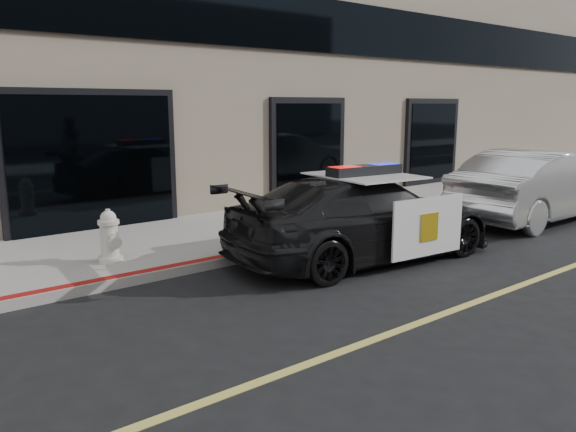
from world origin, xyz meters
TOP-DOWN VIEW (x-y plane):
  - ground at (0.00, 0.00)m, footprint 120.00×120.00m
  - sidewalk_n at (0.00, 5.25)m, footprint 60.00×3.50m
  - police_car at (1.91, 2.45)m, footprint 2.88×5.23m
  - silver_sedan at (7.24, 2.23)m, footprint 1.75×4.86m
  - fire_hydrant at (-1.72, 4.39)m, footprint 0.38×0.53m

SIDE VIEW (x-z plane):
  - ground at x=0.00m, z-range 0.00..0.00m
  - sidewalk_n at x=0.00m, z-range 0.00..0.15m
  - fire_hydrant at x=-1.72m, z-range 0.12..0.96m
  - police_car at x=1.91m, z-range -0.08..1.51m
  - silver_sedan at x=7.24m, z-range 0.00..1.59m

